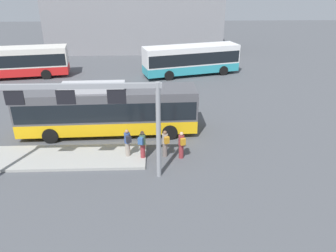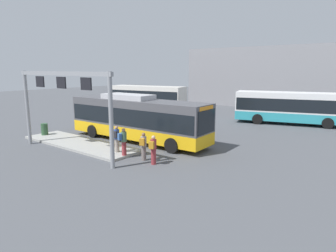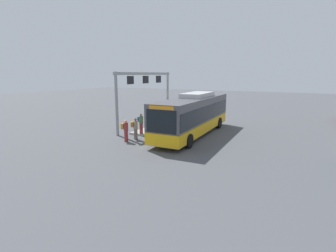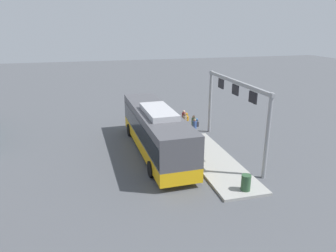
# 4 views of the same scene
# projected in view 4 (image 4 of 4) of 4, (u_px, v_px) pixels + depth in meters

# --- Properties ---
(ground_plane) EXTENTS (120.00, 120.00, 0.00)m
(ground_plane) POSITION_uv_depth(u_px,v_px,m) (156.00, 152.00, 22.64)
(ground_plane) COLOR #4C4F54
(platform_curb) EXTENTS (10.00, 2.80, 0.16)m
(platform_curb) POSITION_uv_depth(u_px,v_px,m) (213.00, 160.00, 21.16)
(platform_curb) COLOR #9E9E99
(platform_curb) RESTS_ON ground
(bus_main) EXTENTS (11.71, 2.98, 3.46)m
(bus_main) POSITION_uv_depth(u_px,v_px,m) (156.00, 128.00, 22.07)
(bus_main) COLOR #EAAD14
(bus_main) RESTS_ON ground
(person_boarding) EXTENTS (0.44, 0.59, 1.67)m
(person_boarding) POSITION_uv_depth(u_px,v_px,m) (184.00, 119.00, 27.46)
(person_boarding) COLOR maroon
(person_boarding) RESTS_ON ground
(person_waiting_near) EXTENTS (0.48, 0.60, 1.67)m
(person_waiting_near) POSITION_uv_depth(u_px,v_px,m) (185.00, 122.00, 26.55)
(person_waiting_near) COLOR slate
(person_waiting_near) RESTS_ON ground
(person_waiting_mid) EXTENTS (0.49, 0.60, 1.67)m
(person_waiting_mid) POSITION_uv_depth(u_px,v_px,m) (195.00, 128.00, 24.53)
(person_waiting_mid) COLOR gray
(person_waiting_mid) RESTS_ON platform_curb
(person_waiting_far) EXTENTS (0.47, 0.60, 1.67)m
(person_waiting_far) POSITION_uv_depth(u_px,v_px,m) (194.00, 125.00, 25.37)
(person_waiting_far) COLOR maroon
(person_waiting_far) RESTS_ON platform_curb
(platform_sign_gantry) EXTENTS (9.16, 0.24, 5.20)m
(platform_sign_gantry) POSITION_uv_depth(u_px,v_px,m) (235.00, 101.00, 21.76)
(platform_sign_gantry) COLOR gray
(platform_sign_gantry) RESTS_ON ground
(trash_bin) EXTENTS (0.52, 0.52, 0.90)m
(trash_bin) POSITION_uv_depth(u_px,v_px,m) (246.00, 183.00, 17.05)
(trash_bin) COLOR #2D5133
(trash_bin) RESTS_ON platform_curb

